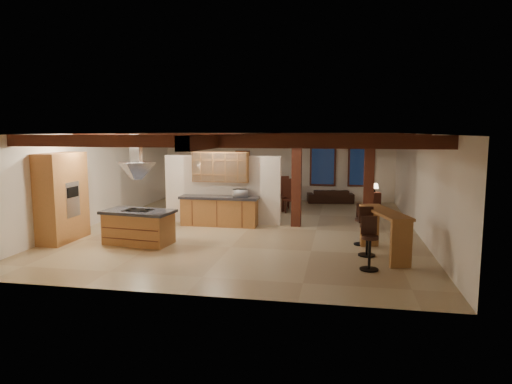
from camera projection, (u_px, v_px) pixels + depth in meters
ground at (250, 227)px, 14.20m from camera, size 12.00×12.00×0.00m
room_walls at (250, 171)px, 13.97m from camera, size 12.00×12.00×12.00m
ceiling_beams at (249, 138)px, 13.84m from camera, size 10.00×12.00×0.28m
timber_posts at (332, 171)px, 14.00m from camera, size 2.50×0.30×2.90m
partition_wall at (222, 190)px, 14.72m from camera, size 3.80×0.18×2.20m
pantry_cabinet at (62, 197)px, 12.35m from camera, size 0.67×1.60×2.40m
back_counter at (219, 211)px, 14.43m from camera, size 2.50×0.66×0.94m
upper_display_cabinet at (221, 167)px, 14.44m from camera, size 1.80×0.36×0.95m
range_hood at (137, 177)px, 11.93m from camera, size 1.10×1.10×1.40m
back_windows at (342, 166)px, 19.28m from camera, size 2.70×0.07×1.70m
framed_art at (243, 160)px, 20.03m from camera, size 0.65×0.05×0.85m
recessed_cans at (144, 135)px, 12.40m from camera, size 3.16×2.46×0.03m
kitchen_island at (139, 227)px, 12.10m from camera, size 1.94×1.19×0.92m
dining_table at (267, 202)px, 17.44m from camera, size 1.76×1.19×0.57m
sofa at (330, 196)px, 19.10m from camera, size 2.00×1.04×0.56m
microwave at (240, 193)px, 14.23m from camera, size 0.51×0.44×0.24m
bar_counter at (384, 226)px, 10.85m from camera, size 1.12×2.17×1.10m
side_table at (374, 199)px, 18.31m from camera, size 0.50×0.50×0.55m
table_lamp at (375, 186)px, 18.24m from camera, size 0.30×0.30×0.35m
bar_stool_a at (369, 243)px, 9.81m from camera, size 0.40×0.41×1.15m
bar_stool_b at (367, 231)px, 10.94m from camera, size 0.41×0.43×1.17m
bar_stool_c at (361, 224)px, 12.00m from camera, size 0.37×0.39×1.07m
dining_chairs at (267, 193)px, 17.40m from camera, size 2.35×2.35×1.23m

